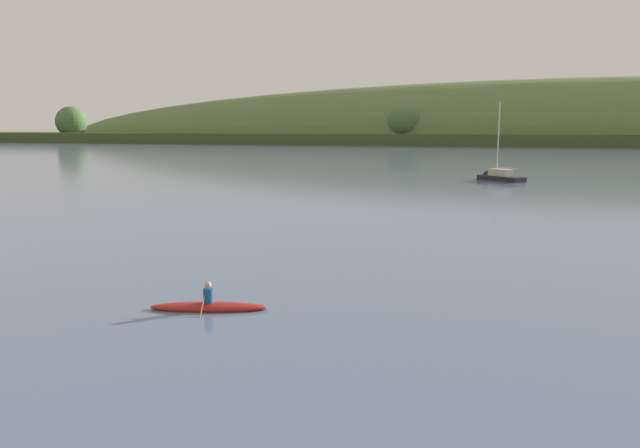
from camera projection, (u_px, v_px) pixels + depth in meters
name	position (u px, v px, depth m)	size (l,w,h in m)	color
far_shoreline_hill	(606.00, 143.00, 207.00)	(596.12, 107.41, 46.27)	#3C4E24
sailboat_midwater_white	(496.00, 178.00, 64.49)	(5.52, 5.46, 9.29)	#232328
canoe_with_paddler	(209.00, 306.00, 18.81)	(3.83, 1.73, 1.02)	maroon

